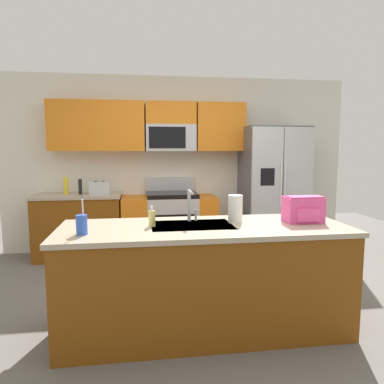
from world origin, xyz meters
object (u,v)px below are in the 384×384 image
object	(u,v)px
bottle_yellow	(66,186)
soap_dispenser	(152,218)
refrigerator	(273,190)
backpack	(303,209)
range_oven	(169,223)
pepper_mill	(80,187)
toaster	(100,188)
paper_towel_roll	(235,209)
sink_faucet	(190,203)
drink_cup_blue	(82,225)

from	to	relation	value
bottle_yellow	soap_dispenser	distance (m)	2.54
refrigerator	backpack	size ratio (longest dim) A/B	5.78
range_oven	pepper_mill	distance (m)	1.37
refrigerator	soap_dispenser	bearing A→B (deg)	-130.64
toaster	paper_towel_roll	size ratio (longest dim) A/B	1.17
soap_dispenser	sink_faucet	bearing A→B (deg)	23.79
range_oven	soap_dispenser	world-z (taller)	range_oven
pepper_mill	sink_faucet	bearing A→B (deg)	-59.22
refrigerator	bottle_yellow	distance (m)	2.99
soap_dispenser	backpack	distance (m)	1.31
paper_towel_roll	refrigerator	bearing A→B (deg)	61.57
paper_towel_roll	backpack	distance (m)	0.60
refrigerator	backpack	world-z (taller)	refrigerator
bottle_yellow	paper_towel_roll	size ratio (longest dim) A/B	1.00
range_oven	sink_faucet	distance (m)	2.20
toaster	sink_faucet	xyz separation A→B (m)	(0.98, -2.05, 0.08)
pepper_mill	drink_cup_blue	xyz separation A→B (m)	(0.38, -2.46, -0.03)
toaster	paper_towel_roll	world-z (taller)	paper_towel_roll
drink_cup_blue	range_oven	bearing A→B (deg)	70.75
bottle_yellow	sink_faucet	world-z (taller)	sink_faucet
range_oven	sink_faucet	bearing A→B (deg)	-89.76
pepper_mill	paper_towel_roll	distance (m)	2.74
range_oven	drink_cup_blue	world-z (taller)	drink_cup_blue
pepper_mill	soap_dispenser	size ratio (longest dim) A/B	1.24
toaster	bottle_yellow	bearing A→B (deg)	169.91
toaster	paper_towel_roll	bearing A→B (deg)	-57.67
refrigerator	drink_cup_blue	xyz separation A→B (m)	(-2.41, -2.39, 0.05)
pepper_mill	backpack	world-z (taller)	backpack
backpack	drink_cup_blue	bearing A→B (deg)	-174.09
refrigerator	toaster	world-z (taller)	refrigerator
soap_dispenser	refrigerator	bearing A→B (deg)	49.36
range_oven	soap_dispenser	xyz separation A→B (m)	(-0.33, -2.26, 0.53)
bottle_yellow	soap_dispenser	world-z (taller)	bottle_yellow
pepper_mill	bottle_yellow	size ratio (longest dim) A/B	0.88
range_oven	soap_dispenser	distance (m)	2.34
toaster	backpack	distance (m)	2.96
refrigerator	drink_cup_blue	world-z (taller)	refrigerator
range_oven	backpack	world-z (taller)	backpack
drink_cup_blue	soap_dispenser	size ratio (longest dim) A/B	1.58
range_oven	toaster	xyz separation A→B (m)	(-0.97, -0.05, 0.55)
soap_dispenser	bottle_yellow	bearing A→B (deg)	115.95
range_oven	refrigerator	xyz separation A→B (m)	(1.55, -0.07, 0.48)
drink_cup_blue	toaster	bearing A→B (deg)	92.69
refrigerator	drink_cup_blue	bearing A→B (deg)	-135.17
sink_faucet	pepper_mill	bearing A→B (deg)	120.78
range_oven	soap_dispenser	bearing A→B (deg)	-98.32
sink_faucet	drink_cup_blue	size ratio (longest dim) A/B	1.05
range_oven	refrigerator	distance (m)	1.62
sink_faucet	refrigerator	bearing A→B (deg)	52.95
refrigerator	paper_towel_roll	xyz separation A→B (m)	(-1.16, -2.13, 0.09)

